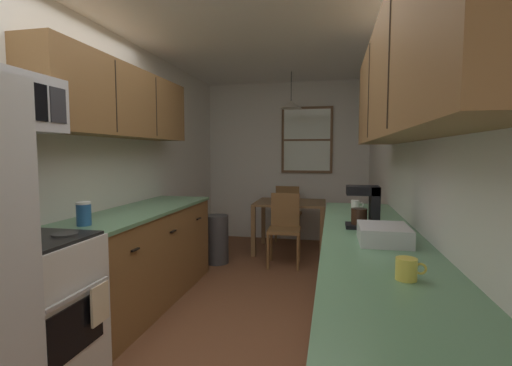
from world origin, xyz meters
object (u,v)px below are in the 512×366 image
at_px(dining_chair_near, 284,225).
at_px(dish_rack, 384,234).
at_px(coffee_maker, 367,206).
at_px(table_serving_bowl, 290,200).
at_px(dining_table, 290,209).
at_px(trash_bin, 217,239).
at_px(mug_by_coffeemaker, 355,205).
at_px(storage_canister, 84,214).
at_px(microwave_over_range, 1,102).
at_px(dining_chair_far, 288,210).
at_px(stove_range, 29,314).
at_px(mug_spare, 407,269).

xyz_separation_m(dining_chair_near, dish_rack, (0.88, -2.37, 0.45)).
height_order(coffee_maker, table_serving_bowl, coffee_maker).
relative_size(dining_table, trash_bin, 1.58).
bearing_deg(mug_by_coffeemaker, coffee_maker, -88.44).
bearing_deg(dish_rack, storage_canister, 177.64).
relative_size(microwave_over_range, coffee_maker, 2.16).
xyz_separation_m(dining_chair_near, dining_chair_far, (-0.10, 1.21, 0.00)).
relative_size(storage_canister, coffee_maker, 0.58).
height_order(dining_chair_near, table_serving_bowl, dining_chair_near).
bearing_deg(coffee_maker, stove_range, -156.72).
relative_size(dining_table, mug_spare, 7.98).
bearing_deg(stove_range, coffee_maker, 23.28).
bearing_deg(dining_table, storage_canister, -111.80).
xyz_separation_m(stove_range, dining_chair_far, (1.05, 4.02, 0.03)).
distance_m(coffee_maker, mug_by_coffeemaker, 0.85).
distance_m(dining_chair_near, mug_spare, 3.16).
distance_m(stove_range, dining_chair_near, 3.03).
height_order(trash_bin, mug_by_coffeemaker, mug_by_coffeemaker).
bearing_deg(dining_chair_far, storage_canister, -106.82).
distance_m(dining_table, mug_by_coffeemaker, 1.92).
distance_m(microwave_over_range, coffee_maker, 2.34).
distance_m(stove_range, dining_chair_far, 4.15).
xyz_separation_m(microwave_over_range, dining_table, (1.26, 3.41, -1.09)).
bearing_deg(mug_by_coffeemaker, dish_rack, -86.18).
xyz_separation_m(microwave_over_range, dish_rack, (2.14, 0.43, -0.76)).
bearing_deg(dining_table, mug_spare, -76.18).
xyz_separation_m(stove_range, mug_by_coffeemaker, (1.95, 1.69, 0.47)).
height_order(microwave_over_range, trash_bin, microwave_over_range).
xyz_separation_m(storage_canister, mug_spare, (2.04, -0.72, -0.04)).
height_order(dining_table, mug_by_coffeemaker, mug_by_coffeemaker).
xyz_separation_m(coffee_maker, mug_by_coffeemaker, (-0.02, 0.84, -0.11)).
bearing_deg(stove_range, dining_table, 71.35).
xyz_separation_m(dining_chair_near, trash_bin, (-0.85, -0.14, -0.19)).
bearing_deg(mug_spare, table_serving_bowl, 103.86).
xyz_separation_m(dining_table, mug_by_coffeemaker, (0.80, -1.72, 0.33)).
distance_m(dining_table, table_serving_bowl, 0.14).
relative_size(storage_canister, dish_rack, 0.50).
xyz_separation_m(trash_bin, mug_by_coffeemaker, (1.65, -0.98, 0.63)).
distance_m(microwave_over_range, trash_bin, 3.04).
xyz_separation_m(dining_chair_far, table_serving_bowl, (0.10, -0.61, 0.25)).
relative_size(storage_canister, table_serving_bowl, 1.06).
distance_m(dining_chair_far, coffee_maker, 3.34).
distance_m(stove_range, coffee_maker, 2.22).
xyz_separation_m(mug_by_coffeemaker, mug_spare, (0.09, -1.89, 0.00)).
xyz_separation_m(stove_range, microwave_over_range, (-0.11, 0.00, 1.24)).
relative_size(microwave_over_range, storage_canister, 3.71).
height_order(mug_spare, dish_rack, dish_rack).
height_order(mug_by_coffeemaker, dish_rack, dish_rack).
xyz_separation_m(microwave_over_range, dining_chair_near, (1.26, 2.80, -1.21)).
distance_m(dining_table, dining_chair_far, 0.63).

